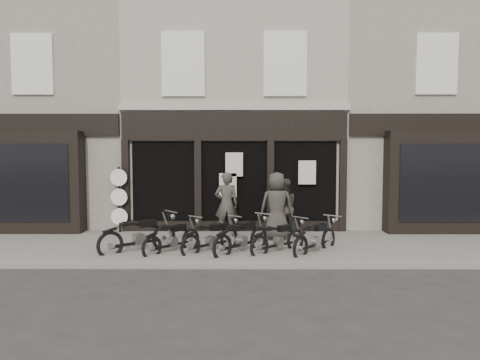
{
  "coord_description": "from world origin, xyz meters",
  "views": [
    {
      "loc": [
        0.23,
        -11.91,
        2.79
      ],
      "look_at": [
        0.19,
        1.6,
        1.84
      ],
      "focal_mm": 35.0,
      "sensor_mm": 36.0,
      "label": 1
    }
  ],
  "objects_px": {
    "motorcycle_5": "(316,241)",
    "man_left": "(226,204)",
    "man_centre": "(284,207)",
    "motorcycle_2": "(211,240)",
    "motorcycle_4": "(279,241)",
    "motorcycle_1": "(173,241)",
    "advert_sign_post": "(119,202)",
    "man_right": "(277,206)",
    "motorcycle_3": "(242,240)",
    "motorcycle_0": "(139,238)"
  },
  "relations": [
    {
      "from": "motorcycle_0",
      "to": "man_left",
      "type": "distance_m",
      "value": 3.0
    },
    {
      "from": "motorcycle_1",
      "to": "motorcycle_4",
      "type": "height_order",
      "value": "motorcycle_1"
    },
    {
      "from": "man_centre",
      "to": "motorcycle_2",
      "type": "bearing_deg",
      "value": 32.67
    },
    {
      "from": "motorcycle_1",
      "to": "motorcycle_2",
      "type": "xyz_separation_m",
      "value": [
        0.99,
        0.09,
        0.0
      ]
    },
    {
      "from": "man_left",
      "to": "motorcycle_0",
      "type": "bearing_deg",
      "value": 35.61
    },
    {
      "from": "motorcycle_1",
      "to": "man_left",
      "type": "bearing_deg",
      "value": 6.1
    },
    {
      "from": "motorcycle_0",
      "to": "man_right",
      "type": "distance_m",
      "value": 4.0
    },
    {
      "from": "motorcycle_4",
      "to": "man_right",
      "type": "bearing_deg",
      "value": 47.38
    },
    {
      "from": "motorcycle_5",
      "to": "man_centre",
      "type": "xyz_separation_m",
      "value": [
        -0.64,
        2.04,
        0.6
      ]
    },
    {
      "from": "motorcycle_1",
      "to": "advert_sign_post",
      "type": "bearing_deg",
      "value": 77.97
    },
    {
      "from": "motorcycle_5",
      "to": "motorcycle_2",
      "type": "bearing_deg",
      "value": 127.24
    },
    {
      "from": "motorcycle_4",
      "to": "man_left",
      "type": "height_order",
      "value": "man_left"
    },
    {
      "from": "motorcycle_2",
      "to": "man_right",
      "type": "relative_size",
      "value": 0.79
    },
    {
      "from": "motorcycle_0",
      "to": "motorcycle_5",
      "type": "relative_size",
      "value": 1.12
    },
    {
      "from": "motorcycle_3",
      "to": "man_centre",
      "type": "height_order",
      "value": "man_centre"
    },
    {
      "from": "motorcycle_4",
      "to": "advert_sign_post",
      "type": "xyz_separation_m",
      "value": [
        -4.8,
        2.62,
        0.7
      ]
    },
    {
      "from": "motorcycle_1",
      "to": "motorcycle_4",
      "type": "bearing_deg",
      "value": -50.07
    },
    {
      "from": "motorcycle_1",
      "to": "motorcycle_5",
      "type": "distance_m",
      "value": 3.69
    },
    {
      "from": "motorcycle_4",
      "to": "man_centre",
      "type": "bearing_deg",
      "value": 40.73
    },
    {
      "from": "motorcycle_4",
      "to": "man_left",
      "type": "bearing_deg",
      "value": 84.96
    },
    {
      "from": "man_centre",
      "to": "man_right",
      "type": "xyz_separation_m",
      "value": [
        -0.25,
        -0.54,
        0.11
      ]
    },
    {
      "from": "motorcycle_0",
      "to": "motorcycle_2",
      "type": "bearing_deg",
      "value": -38.83
    },
    {
      "from": "motorcycle_1",
      "to": "motorcycle_3",
      "type": "xyz_separation_m",
      "value": [
        1.79,
        -0.04,
        0.03
      ]
    },
    {
      "from": "motorcycle_1",
      "to": "motorcycle_5",
      "type": "xyz_separation_m",
      "value": [
        3.69,
        -0.04,
        0.01
      ]
    },
    {
      "from": "man_centre",
      "to": "advert_sign_post",
      "type": "height_order",
      "value": "advert_sign_post"
    },
    {
      "from": "man_centre",
      "to": "man_right",
      "type": "bearing_deg",
      "value": 54.41
    },
    {
      "from": "motorcycle_5",
      "to": "advert_sign_post",
      "type": "bearing_deg",
      "value": 105.01
    },
    {
      "from": "advert_sign_post",
      "to": "motorcycle_4",
      "type": "bearing_deg",
      "value": -27.27
    },
    {
      "from": "motorcycle_1",
      "to": "motorcycle_2",
      "type": "height_order",
      "value": "motorcycle_2"
    },
    {
      "from": "man_right",
      "to": "motorcycle_5",
      "type": "bearing_deg",
      "value": 119.19
    },
    {
      "from": "man_centre",
      "to": "motorcycle_5",
      "type": "bearing_deg",
      "value": 97.07
    },
    {
      "from": "motorcycle_4",
      "to": "man_right",
      "type": "relative_size",
      "value": 0.81
    },
    {
      "from": "motorcycle_5",
      "to": "man_centre",
      "type": "relative_size",
      "value": 0.97
    },
    {
      "from": "motorcycle_2",
      "to": "advert_sign_post",
      "type": "distance_m",
      "value": 4.03
    },
    {
      "from": "motorcycle_3",
      "to": "motorcycle_2",
      "type": "bearing_deg",
      "value": 121.14
    },
    {
      "from": "man_left",
      "to": "advert_sign_post",
      "type": "height_order",
      "value": "advert_sign_post"
    },
    {
      "from": "motorcycle_0",
      "to": "motorcycle_1",
      "type": "distance_m",
      "value": 0.9
    },
    {
      "from": "motorcycle_2",
      "to": "man_left",
      "type": "height_order",
      "value": "man_left"
    },
    {
      "from": "man_left",
      "to": "motorcycle_4",
      "type": "bearing_deg",
      "value": 120.52
    },
    {
      "from": "motorcycle_2",
      "to": "motorcycle_4",
      "type": "bearing_deg",
      "value": -47.78
    },
    {
      "from": "man_left",
      "to": "motorcycle_2",
      "type": "bearing_deg",
      "value": 75.01
    },
    {
      "from": "motorcycle_2",
      "to": "advert_sign_post",
      "type": "height_order",
      "value": "advert_sign_post"
    },
    {
      "from": "motorcycle_5",
      "to": "advert_sign_post",
      "type": "distance_m",
      "value": 6.37
    },
    {
      "from": "motorcycle_4",
      "to": "man_right",
      "type": "height_order",
      "value": "man_right"
    },
    {
      "from": "man_left",
      "to": "motorcycle_5",
      "type": "bearing_deg",
      "value": 134.37
    },
    {
      "from": "motorcycle_1",
      "to": "motorcycle_4",
      "type": "distance_m",
      "value": 2.74
    },
    {
      "from": "motorcycle_2",
      "to": "man_left",
      "type": "distance_m",
      "value": 2.06
    },
    {
      "from": "motorcycle_5",
      "to": "man_left",
      "type": "relative_size",
      "value": 0.87
    },
    {
      "from": "motorcycle_3",
      "to": "motorcycle_4",
      "type": "distance_m",
      "value": 0.96
    },
    {
      "from": "advert_sign_post",
      "to": "motorcycle_2",
      "type": "bearing_deg",
      "value": -38.43
    }
  ]
}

